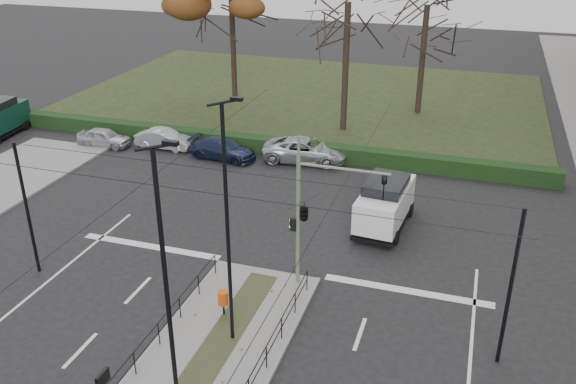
% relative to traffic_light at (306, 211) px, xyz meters
% --- Properties ---
extents(ground, '(140.00, 140.00, 0.00)m').
position_rel_traffic_light_xyz_m(ground, '(-1.84, -4.50, -3.52)').
color(ground, black).
rests_on(ground, ground).
extents(park, '(38.00, 26.00, 0.10)m').
position_rel_traffic_light_xyz_m(park, '(-7.84, 27.50, -3.47)').
color(park, black).
rests_on(park, ground).
extents(hedge, '(38.00, 1.00, 1.00)m').
position_rel_traffic_light_xyz_m(hedge, '(-7.84, 14.10, -3.02)').
color(hedge, black).
rests_on(hedge, ground).
extents(median_railing, '(4.14, 13.24, 0.92)m').
position_rel_traffic_light_xyz_m(median_railing, '(-1.84, -7.10, -2.55)').
color(median_railing, black).
rests_on(median_railing, median_island).
extents(catenary, '(20.00, 34.00, 6.00)m').
position_rel_traffic_light_xyz_m(catenary, '(-1.84, -2.88, -0.10)').
color(catenary, black).
rests_on(catenary, ground).
extents(traffic_light, '(4.01, 2.22, 5.81)m').
position_rel_traffic_light_xyz_m(traffic_light, '(0.00, 0.00, 0.00)').
color(traffic_light, slate).
rests_on(traffic_light, median_island).
extents(litter_bin, '(0.40, 0.40, 1.03)m').
position_rel_traffic_light_xyz_m(litter_bin, '(-2.38, -3.10, -2.65)').
color(litter_bin, black).
rests_on(litter_bin, median_island).
extents(streetlamp_median_near, '(0.77, 0.16, 9.24)m').
position_rel_traffic_light_xyz_m(streetlamp_median_near, '(-1.44, -8.63, 1.32)').
color(streetlamp_median_near, black).
rests_on(streetlamp_median_near, median_island).
extents(streetlamp_median_far, '(0.76, 0.16, 9.13)m').
position_rel_traffic_light_xyz_m(streetlamp_median_far, '(-1.49, -4.32, 1.26)').
color(streetlamp_median_far, black).
rests_on(streetlamp_median_far, median_island).
extents(parked_car_first, '(3.66, 1.61, 1.23)m').
position_rel_traffic_light_xyz_m(parked_car_first, '(-17.47, 11.88, -2.91)').
color(parked_car_first, '#ADB0B5').
rests_on(parked_car_first, ground).
extents(parked_car_second, '(3.86, 1.37, 1.27)m').
position_rel_traffic_light_xyz_m(parked_car_second, '(-13.45, 12.76, -2.89)').
color(parked_car_second, '#ADB0B5').
rests_on(parked_car_second, ground).
extents(parked_car_third, '(4.50, 2.21, 1.26)m').
position_rel_traffic_light_xyz_m(parked_car_third, '(-9.05, 12.24, -2.89)').
color(parked_car_third, '#1B233F').
rests_on(parked_car_third, ground).
extents(parked_car_fourth, '(5.51, 2.99, 1.47)m').
position_rel_traffic_light_xyz_m(parked_car_fourth, '(-3.94, 13.41, -2.79)').
color(parked_car_fourth, '#ADB0B5').
rests_on(parked_car_fourth, ground).
extents(white_van, '(2.51, 4.95, 2.53)m').
position_rel_traffic_light_xyz_m(white_van, '(2.23, 6.30, -2.21)').
color(white_van, white).
rests_on(white_van, ground).
extents(bare_tree_center, '(6.54, 6.54, 10.68)m').
position_rel_traffic_light_xyz_m(bare_tree_center, '(1.58, 25.60, 4.02)').
color(bare_tree_center, black).
rests_on(bare_tree_center, park).
extents(bare_tree_near, '(6.31, 6.31, 11.66)m').
position_rel_traffic_light_xyz_m(bare_tree_near, '(-3.02, 19.93, 4.70)').
color(bare_tree_near, black).
rests_on(bare_tree_near, park).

